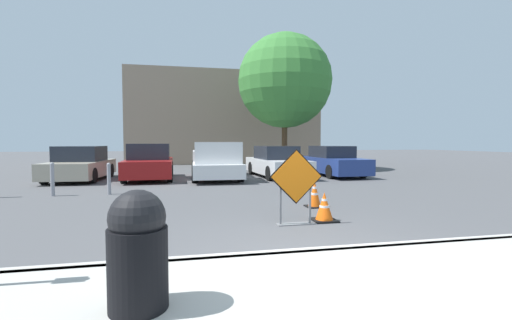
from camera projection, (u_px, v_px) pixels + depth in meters
name	position (u px, v px, depth m)	size (l,w,h in m)	color
ground_plane	(224.00, 180.00, 14.43)	(96.00, 96.00, 0.00)	#4C4C4F
sidewalk_strip	(352.00, 295.00, 3.43)	(22.35, 2.50, 0.14)	#ADAAA3
curb_lip	(308.00, 255.00, 4.65)	(22.35, 0.20, 0.14)	#ADAAA3
road_closed_sign	(296.00, 183.00, 6.56)	(1.06, 0.20, 1.47)	black
traffic_cone_nearest	(324.00, 207.00, 6.94)	(0.48, 0.48, 0.58)	black
traffic_cone_second	(315.00, 194.00, 8.41)	(0.42, 0.42, 0.65)	black
parked_car_nearest	(80.00, 165.00, 14.31)	(2.11, 4.12, 1.43)	#A39984
parked_car_second	(150.00, 163.00, 14.63)	(2.01, 4.14, 1.53)	maroon
pickup_truck	(216.00, 163.00, 14.72)	(2.15, 5.17, 1.60)	silver
parked_car_third	(277.00, 163.00, 15.71)	(2.07, 4.75, 1.42)	silver
parked_car_fourth	(332.00, 162.00, 16.44)	(1.85, 4.71, 1.41)	navy
trash_bin	(138.00, 249.00, 2.98)	(0.51, 0.51, 1.05)	black
bollard_nearest	(109.00, 178.00, 10.43)	(0.12, 0.12, 0.97)	gray
bollard_second	(52.00, 178.00, 10.11)	(0.12, 0.12, 1.01)	gray
building_facade_backdrop	(224.00, 119.00, 26.75)	(14.11, 5.00, 6.78)	gray
street_tree_behind_lot	(285.00, 81.00, 19.56)	(5.36, 5.36, 7.77)	#513823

